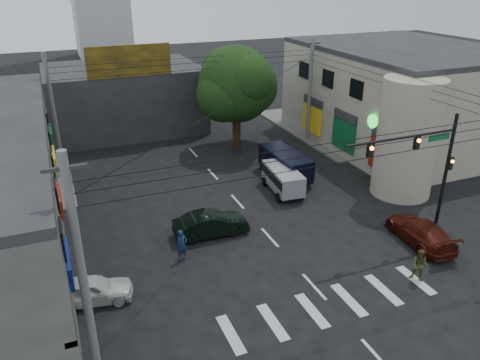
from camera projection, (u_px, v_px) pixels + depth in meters
ground at (286, 255)px, 25.53m from camera, size 160.00×160.00×0.00m
sidewalk_far_right at (362, 124)px, 46.93m from camera, size 16.00×16.00×0.15m
building_right at (401, 97)px, 41.11m from camera, size 14.00×18.00×8.00m
corner_column at (407, 138)px, 31.09m from camera, size 4.00×4.00×8.00m
building_far at (124, 98)px, 44.80m from camera, size 14.00×10.00×6.00m
billboard at (129, 61)px, 38.91m from camera, size 7.00×0.30×2.60m
street_tree at (236, 85)px, 38.99m from camera, size 6.40×6.40×8.70m
traffic_gantry at (426, 159)px, 25.42m from camera, size 7.10×0.35×7.20m
utility_pole_near_left at (82, 275)px, 16.19m from camera, size 0.32×0.32×9.20m
utility_pole_far_left at (54, 117)px, 33.46m from camera, size 0.32×0.32×9.20m
utility_pole_far_right at (310, 91)px, 40.77m from camera, size 0.32×0.32×9.20m
dark_sedan at (211, 224)px, 27.21m from camera, size 1.89×4.49×1.44m
white_compact at (91, 290)px, 21.74m from camera, size 2.82×4.33×1.30m
maroon_sedan at (420, 231)px, 26.48m from camera, size 2.82×5.18×1.40m
silver_minivan at (283, 180)px, 32.47m from camera, size 4.36×2.45×1.74m
navy_van at (285, 165)px, 34.67m from camera, size 5.19×2.32×2.01m
traffic_officer at (182, 245)px, 24.81m from camera, size 0.95×0.89×1.78m
pedestrian_olive at (420, 266)px, 23.13m from camera, size 1.47×1.47×1.74m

